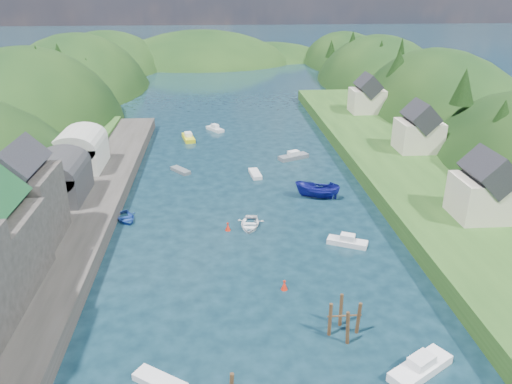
{
  "coord_description": "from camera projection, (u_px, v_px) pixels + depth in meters",
  "views": [
    {
      "loc": [
        -4.67,
        -30.46,
        28.74
      ],
      "look_at": [
        0.0,
        28.0,
        4.0
      ],
      "focal_mm": 35.0,
      "sensor_mm": 36.0,
      "label": 1
    }
  ],
  "objects": [
    {
      "name": "moored_boats",
      "position": [
        244.0,
        239.0,
        58.87
      ],
      "size": [
        33.19,
        85.64,
        2.49
      ],
      "color": "navy",
      "rests_on": "ground"
    },
    {
      "name": "piling_cluster_far",
      "position": [
        344.0,
        321.0,
        43.65
      ],
      "size": [
        3.03,
        2.85,
        3.8
      ],
      "color": "#382314",
      "rests_on": "ground"
    },
    {
      "name": "terrace_right",
      "position": [
        410.0,
        174.0,
        77.6
      ],
      "size": [
        16.0,
        120.0,
        2.4
      ],
      "primitive_type": "cube",
      "color": "#234719",
      "rests_on": "ground"
    },
    {
      "name": "boat_sheds",
      "position": [
        69.0,
        160.0,
        71.36
      ],
      "size": [
        7.0,
        21.0,
        7.5
      ],
      "color": "#2D2D30",
      "rests_on": "quay_left"
    },
    {
      "name": "channel_buoy_near",
      "position": [
        284.0,
        285.0,
        50.34
      ],
      "size": [
        0.7,
        0.7,
        1.1
      ],
      "color": "#AD1E0D",
      "rests_on": "ground"
    },
    {
      "name": "far_hills",
      "position": [
        231.0,
        87.0,
        203.6
      ],
      "size": [
        103.0,
        68.0,
        44.0
      ],
      "color": "black",
      "rests_on": "ground"
    },
    {
      "name": "hillside_right",
      "position": [
        435.0,
        153.0,
        114.56
      ],
      "size": [
        36.0,
        245.56,
        48.0
      ],
      "color": "black",
      "rests_on": "ground"
    },
    {
      "name": "hill_trees",
      "position": [
        239.0,
        84.0,
        94.34
      ],
      "size": [
        92.31,
        147.55,
        11.81
      ],
      "color": "black",
      "rests_on": "ground"
    },
    {
      "name": "ground",
      "position": [
        246.0,
        164.0,
        85.42
      ],
      "size": [
        600.0,
        600.0,
        0.0
      ],
      "primitive_type": "plane",
      "color": "black",
      "rests_on": "ground"
    },
    {
      "name": "hillside_left",
      "position": [
        32.0,
        166.0,
        108.2
      ],
      "size": [
        44.0,
        245.56,
        52.0
      ],
      "color": "black",
      "rests_on": "ground"
    },
    {
      "name": "right_bank_cottages",
      "position": [
        412.0,
        130.0,
        83.67
      ],
      "size": [
        9.0,
        59.24,
        8.41
      ],
      "color": "beige",
      "rests_on": "terrace_right"
    },
    {
      "name": "quay_left",
      "position": [
        48.0,
        251.0,
        55.71
      ],
      "size": [
        12.0,
        110.0,
        2.0
      ],
      "primitive_type": "cube",
      "color": "#2D2B28",
      "rests_on": "ground"
    },
    {
      "name": "channel_buoy_far",
      "position": [
        228.0,
        227.0,
        62.35
      ],
      "size": [
        0.7,
        0.7,
        1.1
      ],
      "color": "#AD1E0D",
      "rests_on": "ground"
    }
  ]
}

